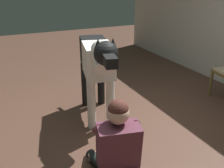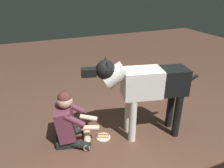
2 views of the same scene
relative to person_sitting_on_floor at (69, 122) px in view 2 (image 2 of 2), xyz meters
name	(u,v)px [view 2 (image 2 of 2)]	position (x,y,z in m)	size (l,w,h in m)	color
ground_plane	(120,148)	(-0.61, 0.41, -0.34)	(13.97, 13.97, 0.00)	brown
person_sitting_on_floor	(69,122)	(0.00, 0.00, 0.00)	(0.67, 0.57, 0.83)	black
large_dog	(146,85)	(-1.07, 0.25, 0.49)	(1.64, 0.55, 1.26)	white
hot_dog_on_plate	(103,136)	(-0.47, 0.11, -0.31)	(0.22, 0.22, 0.06)	silver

